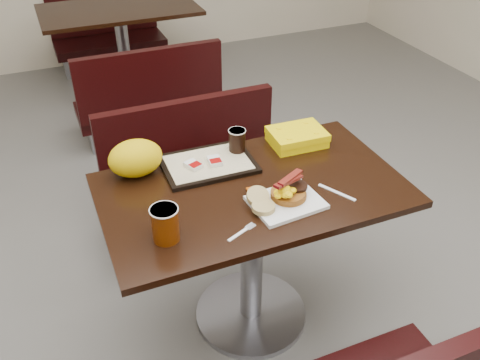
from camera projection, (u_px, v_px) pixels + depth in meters
name	position (u px, v px, depth m)	size (l,w,h in m)	color
floor	(251.00, 315.00, 2.49)	(6.00, 7.00, 0.01)	slate
table_near	(252.00, 257.00, 2.28)	(1.20, 0.70, 0.75)	black
bench_near_n	(200.00, 177.00, 2.82)	(1.00, 0.46, 0.72)	black
table_far	(124.00, 54.00, 4.25)	(1.20, 0.70, 0.75)	black
bench_far_s	(146.00, 89.00, 3.73)	(1.00, 0.46, 0.72)	black
bench_far_n	(108.00, 30.00, 4.79)	(1.00, 0.46, 0.72)	black
platter	(286.00, 202.00, 1.97)	(0.26, 0.20, 0.02)	white
pancake_stack	(289.00, 194.00, 1.98)	(0.14, 0.14, 0.03)	brown
sausage_patty	(297.00, 186.00, 1.99)	(0.08, 0.08, 0.01)	black
scrambled_eggs	(284.00, 191.00, 1.93)	(0.09, 0.08, 0.05)	#FFC905
bacon_strips	(289.00, 181.00, 1.93)	(0.15, 0.06, 0.01)	#48050C
muffin_bottom	(263.00, 207.00, 1.92)	(0.09, 0.09, 0.02)	tan
muffin_top	(258.00, 196.00, 1.95)	(0.09, 0.09, 0.02)	tan
coffee_cup_near	(165.00, 224.00, 1.78)	(0.09, 0.09, 0.13)	#843104
fork	(238.00, 235.00, 1.83)	(0.13, 0.02, 0.00)	white
knife	(337.00, 192.00, 2.03)	(0.17, 0.01, 0.00)	white
condiment_syrup	(251.00, 190.00, 2.05)	(0.04, 0.03, 0.01)	#B04207
tray	(208.00, 164.00, 2.19)	(0.38, 0.27, 0.02)	black
hashbrown_sleeve_left	(193.00, 165.00, 2.15)	(0.05, 0.07, 0.02)	silver
hashbrown_sleeve_right	(215.00, 161.00, 2.18)	(0.05, 0.07, 0.02)	silver
coffee_cup_far	(237.00, 140.00, 2.24)	(0.07, 0.07, 0.10)	black
clamshell	(297.00, 137.00, 2.33)	(0.24, 0.18, 0.07)	yellow
paper_bag	(135.00, 158.00, 2.10)	(0.22, 0.16, 0.15)	yellow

